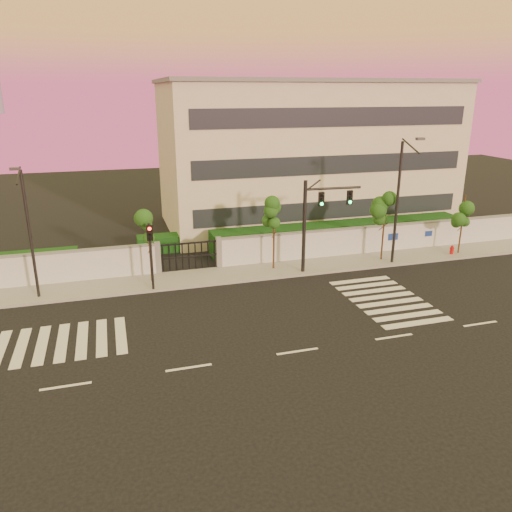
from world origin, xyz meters
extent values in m
plane|color=black|center=(0.00, 0.00, 0.00)|extent=(120.00, 120.00, 0.00)
cube|color=gray|center=(0.00, 10.50, 0.07)|extent=(60.00, 3.00, 0.15)
cube|color=silver|center=(14.50, 12.00, 1.00)|extent=(31.00, 0.30, 2.00)
cube|color=slate|center=(14.50, 12.00, 2.06)|extent=(31.00, 0.36, 0.12)
cube|color=slate|center=(-5.00, 12.00, 1.10)|extent=(0.35, 0.35, 2.20)
cube|color=slate|center=(-1.00, 12.00, 1.10)|extent=(0.35, 0.35, 2.20)
cube|color=#10340F|center=(9.00, 14.50, 0.90)|extent=(20.00, 2.00, 1.80)
cube|color=#10340F|center=(-3.00, 17.00, 0.60)|extent=(6.00, 1.50, 1.20)
cube|color=beige|center=(9.00, 22.00, 6.00)|extent=(24.00, 12.00, 12.00)
cube|color=#262D38|center=(9.00, 15.98, 2.50)|extent=(22.00, 0.08, 1.40)
cube|color=#262D38|center=(9.00, 15.98, 6.00)|extent=(22.00, 0.08, 1.40)
cube|color=#262D38|center=(9.00, 15.98, 9.50)|extent=(22.00, 0.08, 1.40)
cube|color=slate|center=(9.00, 22.00, 12.10)|extent=(24.40, 12.40, 0.30)
cube|color=silver|center=(-13.10, 4.00, 0.01)|extent=(0.50, 4.00, 0.02)
cube|color=silver|center=(-12.20, 4.00, 0.01)|extent=(0.50, 4.00, 0.02)
cube|color=silver|center=(-11.30, 4.00, 0.01)|extent=(0.50, 4.00, 0.02)
cube|color=silver|center=(-10.40, 4.00, 0.01)|extent=(0.50, 4.00, 0.02)
cube|color=silver|center=(-9.50, 4.00, 0.01)|extent=(0.50, 4.00, 0.02)
cube|color=silver|center=(-8.60, 4.00, 0.01)|extent=(0.50, 4.00, 0.02)
cube|color=silver|center=(-7.70, 4.00, 0.01)|extent=(0.50, 4.00, 0.02)
cube|color=silver|center=(7.00, 1.00, 0.01)|extent=(4.00, 0.50, 0.02)
cube|color=silver|center=(7.00, 1.90, 0.01)|extent=(4.00, 0.50, 0.02)
cube|color=silver|center=(7.00, 2.80, 0.01)|extent=(4.00, 0.50, 0.02)
cube|color=silver|center=(7.00, 3.70, 0.01)|extent=(4.00, 0.50, 0.02)
cube|color=silver|center=(7.00, 4.60, 0.01)|extent=(4.00, 0.50, 0.02)
cube|color=silver|center=(7.00, 5.50, 0.01)|extent=(4.00, 0.50, 0.02)
cube|color=silver|center=(7.00, 6.40, 0.01)|extent=(4.00, 0.50, 0.02)
cube|color=silver|center=(7.00, 7.30, 0.01)|extent=(4.00, 0.50, 0.02)
cube|color=silver|center=(-10.00, 0.00, 0.01)|extent=(2.00, 0.15, 0.01)
cube|color=silver|center=(-5.00, 0.00, 0.01)|extent=(2.00, 0.15, 0.01)
cube|color=silver|center=(0.00, 0.00, 0.01)|extent=(2.00, 0.15, 0.01)
cube|color=silver|center=(5.00, 0.00, 0.01)|extent=(2.00, 0.15, 0.01)
cube|color=silver|center=(10.00, 0.00, 0.01)|extent=(2.00, 0.15, 0.01)
cylinder|color=#382314|center=(-5.57, 10.63, 2.27)|extent=(0.11, 0.11, 4.55)
sphere|color=#144213|center=(-5.57, 10.63, 3.64)|extent=(1.03, 1.03, 1.03)
sphere|color=#144213|center=(-5.24, 10.82, 2.96)|extent=(0.79, 0.79, 0.79)
sphere|color=#144213|center=(-5.85, 10.49, 3.18)|extent=(0.75, 0.75, 0.75)
cylinder|color=#382314|center=(2.39, 10.65, 2.50)|extent=(0.12, 0.12, 5.00)
sphere|color=#144213|center=(2.39, 10.65, 4.00)|extent=(1.10, 1.10, 1.10)
sphere|color=#144213|center=(2.74, 10.85, 3.25)|extent=(0.84, 0.84, 0.84)
sphere|color=#144213|center=(2.09, 10.50, 3.50)|extent=(0.80, 0.80, 0.80)
cylinder|color=#382314|center=(10.21, 10.30, 2.36)|extent=(0.12, 0.12, 4.73)
sphere|color=#144213|center=(10.21, 10.30, 3.78)|extent=(1.09, 1.09, 1.09)
sphere|color=#144213|center=(10.56, 10.50, 3.07)|extent=(0.84, 0.84, 0.84)
sphere|color=#144213|center=(9.91, 10.15, 3.31)|extent=(0.80, 0.80, 0.80)
cylinder|color=#382314|center=(16.34, 10.00, 2.20)|extent=(0.11, 0.11, 4.39)
sphere|color=#144213|center=(16.34, 10.00, 3.51)|extent=(1.02, 1.02, 1.02)
sphere|color=#144213|center=(16.66, 10.18, 2.85)|extent=(0.78, 0.78, 0.78)
sphere|color=#144213|center=(16.06, 9.86, 3.07)|extent=(0.74, 0.74, 0.74)
cylinder|color=black|center=(4.05, 9.57, 3.05)|extent=(0.24, 0.24, 6.10)
cylinder|color=black|center=(5.92, 9.57, 5.51)|extent=(3.74, 0.37, 0.16)
cube|color=black|center=(5.13, 9.52, 4.87)|extent=(0.34, 0.18, 0.88)
sphere|color=#0CF259|center=(5.13, 9.41, 4.59)|extent=(0.20, 0.20, 0.20)
cube|color=black|center=(7.10, 9.52, 4.87)|extent=(0.34, 0.18, 0.88)
sphere|color=#0CF259|center=(7.10, 9.41, 4.59)|extent=(0.20, 0.20, 0.20)
cylinder|color=black|center=(-5.62, 9.22, 2.08)|extent=(0.15, 0.15, 4.17)
cube|color=black|center=(-5.62, 9.17, 3.61)|extent=(0.32, 0.17, 0.83)
sphere|color=red|center=(-5.62, 9.06, 3.87)|extent=(0.19, 0.19, 0.19)
cylinder|color=black|center=(-12.02, 9.94, 3.70)|extent=(0.17, 0.17, 7.39)
cylinder|color=black|center=(-12.02, 9.11, 7.21)|extent=(0.09, 1.77, 0.72)
cube|color=#3F3F44|center=(-12.02, 8.28, 7.67)|extent=(0.46, 0.23, 0.14)
cylinder|color=black|center=(10.60, 9.52, 4.15)|extent=(0.19, 0.19, 8.29)
cylinder|color=black|center=(10.60, 8.59, 8.08)|extent=(0.10, 1.98, 0.81)
cube|color=#3F3F44|center=(10.60, 7.65, 8.60)|extent=(0.52, 0.26, 0.16)
cylinder|color=#B60C10|center=(15.67, 9.87, 0.27)|extent=(0.23, 0.23, 0.53)
cylinder|color=#B60C10|center=(15.67, 9.87, 0.58)|extent=(0.30, 0.30, 0.11)
sphere|color=#B60C10|center=(15.67, 9.87, 0.70)|extent=(0.19, 0.19, 0.19)
cylinder|color=#B60C10|center=(15.67, 9.87, 0.37)|extent=(0.30, 0.12, 0.11)
camera|label=1|loc=(-7.58, -18.91, 11.33)|focal=35.00mm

